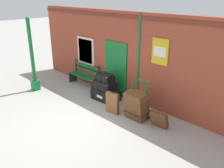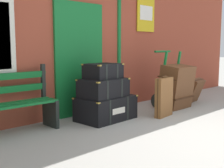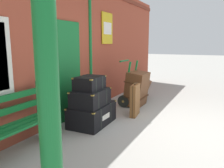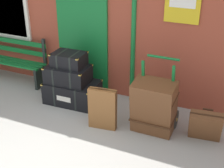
{
  "view_description": "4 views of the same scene",
  "coord_description": "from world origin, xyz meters",
  "px_view_note": "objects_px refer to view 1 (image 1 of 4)",
  "views": [
    {
      "loc": [
        5.5,
        -3.82,
        3.8
      ],
      "look_at": [
        -0.11,
        1.75,
        0.74
      ],
      "focal_mm": 38.27,
      "sensor_mm": 36.0,
      "label": 1
    },
    {
      "loc": [
        -4.02,
        -1.93,
        1.3
      ],
      "look_at": [
        -0.47,
        1.68,
        0.65
      ],
      "focal_mm": 47.27,
      "sensor_mm": 36.0,
      "label": 2
    },
    {
      "loc": [
        -4.26,
        -0.54,
        1.65
      ],
      "look_at": [
        0.06,
        1.63,
        0.77
      ],
      "focal_mm": 35.94,
      "sensor_mm": 36.0,
      "label": 3
    },
    {
      "loc": [
        2.51,
        -2.96,
        3.11
      ],
      "look_at": [
        0.31,
        1.89,
        0.5
      ],
      "focal_mm": 51.82,
      "sensor_mm": 36.0,
      "label": 4
    }
  ],
  "objects_px": {
    "platform_bench": "(84,76)",
    "steamer_trunk_top": "(105,77)",
    "porters_trolley": "(140,109)",
    "suitcase_brown": "(159,119)",
    "steamer_trunk_base": "(106,94)",
    "large_brown_trunk": "(136,105)",
    "steamer_trunk_middle": "(104,85)",
    "lamp_post": "(33,64)",
    "suitcase_olive": "(112,103)"
  },
  "relations": [
    {
      "from": "steamer_trunk_top",
      "to": "suitcase_brown",
      "type": "height_order",
      "value": "steamer_trunk_top"
    },
    {
      "from": "suitcase_olive",
      "to": "steamer_trunk_base",
      "type": "bearing_deg",
      "value": 148.15
    },
    {
      "from": "suitcase_olive",
      "to": "steamer_trunk_top",
      "type": "bearing_deg",
      "value": 148.67
    },
    {
      "from": "steamer_trunk_middle",
      "to": "steamer_trunk_top",
      "type": "distance_m",
      "value": 0.29
    },
    {
      "from": "steamer_trunk_base",
      "to": "steamer_trunk_top",
      "type": "relative_size",
      "value": 1.65
    },
    {
      "from": "steamer_trunk_middle",
      "to": "large_brown_trunk",
      "type": "height_order",
      "value": "large_brown_trunk"
    },
    {
      "from": "lamp_post",
      "to": "suitcase_brown",
      "type": "bearing_deg",
      "value": 12.14
    },
    {
      "from": "platform_bench",
      "to": "suitcase_olive",
      "type": "relative_size",
      "value": 2.09
    },
    {
      "from": "steamer_trunk_base",
      "to": "large_brown_trunk",
      "type": "bearing_deg",
      "value": -10.29
    },
    {
      "from": "suitcase_brown",
      "to": "steamer_trunk_middle",
      "type": "bearing_deg",
      "value": 174.74
    },
    {
      "from": "porters_trolley",
      "to": "suitcase_olive",
      "type": "height_order",
      "value": "porters_trolley"
    },
    {
      "from": "platform_bench",
      "to": "suitcase_olive",
      "type": "xyz_separation_m",
      "value": [
        2.65,
        -0.93,
        -0.08
      ]
    },
    {
      "from": "lamp_post",
      "to": "large_brown_trunk",
      "type": "distance_m",
      "value": 4.66
    },
    {
      "from": "suitcase_brown",
      "to": "suitcase_olive",
      "type": "bearing_deg",
      "value": -168.85
    },
    {
      "from": "steamer_trunk_middle",
      "to": "porters_trolley",
      "type": "height_order",
      "value": "porters_trolley"
    },
    {
      "from": "steamer_trunk_middle",
      "to": "suitcase_brown",
      "type": "bearing_deg",
      "value": -5.26
    },
    {
      "from": "steamer_trunk_top",
      "to": "porters_trolley",
      "type": "height_order",
      "value": "porters_trolley"
    },
    {
      "from": "lamp_post",
      "to": "porters_trolley",
      "type": "relative_size",
      "value": 2.44
    },
    {
      "from": "suitcase_brown",
      "to": "steamer_trunk_base",
      "type": "bearing_deg",
      "value": 174.33
    },
    {
      "from": "steamer_trunk_base",
      "to": "steamer_trunk_middle",
      "type": "distance_m",
      "value": 0.38
    },
    {
      "from": "lamp_post",
      "to": "porters_trolley",
      "type": "height_order",
      "value": "lamp_post"
    },
    {
      "from": "suitcase_brown",
      "to": "suitcase_olive",
      "type": "relative_size",
      "value": 0.74
    },
    {
      "from": "platform_bench",
      "to": "steamer_trunk_base",
      "type": "height_order",
      "value": "platform_bench"
    },
    {
      "from": "lamp_post",
      "to": "platform_bench",
      "type": "distance_m",
      "value": 2.14
    },
    {
      "from": "steamer_trunk_base",
      "to": "porters_trolley",
      "type": "height_order",
      "value": "porters_trolley"
    },
    {
      "from": "steamer_trunk_base",
      "to": "porters_trolley",
      "type": "relative_size",
      "value": 0.86
    },
    {
      "from": "steamer_trunk_base",
      "to": "large_brown_trunk",
      "type": "distance_m",
      "value": 1.79
    },
    {
      "from": "porters_trolley",
      "to": "steamer_trunk_top",
      "type": "bearing_deg",
      "value": 174.82
    },
    {
      "from": "steamer_trunk_middle",
      "to": "steamer_trunk_top",
      "type": "relative_size",
      "value": 1.34
    },
    {
      "from": "lamp_post",
      "to": "steamer_trunk_base",
      "type": "height_order",
      "value": "lamp_post"
    },
    {
      "from": "porters_trolley",
      "to": "suitcase_brown",
      "type": "height_order",
      "value": "porters_trolley"
    },
    {
      "from": "platform_bench",
      "to": "steamer_trunk_middle",
      "type": "relative_size",
      "value": 1.9
    },
    {
      "from": "steamer_trunk_top",
      "to": "suitcase_brown",
      "type": "bearing_deg",
      "value": -5.96
    },
    {
      "from": "steamer_trunk_middle",
      "to": "suitcase_olive",
      "type": "distance_m",
      "value": 1.17
    },
    {
      "from": "lamp_post",
      "to": "steamer_trunk_top",
      "type": "distance_m",
      "value": 3.06
    },
    {
      "from": "platform_bench",
      "to": "steamer_trunk_middle",
      "type": "height_order",
      "value": "platform_bench"
    },
    {
      "from": "steamer_trunk_base",
      "to": "suitcase_brown",
      "type": "height_order",
      "value": "suitcase_brown"
    },
    {
      "from": "porters_trolley",
      "to": "suitcase_brown",
      "type": "xyz_separation_m",
      "value": [
        0.84,
        -0.11,
        0.01
      ]
    },
    {
      "from": "steamer_trunk_top",
      "to": "large_brown_trunk",
      "type": "bearing_deg",
      "value": -10.57
    },
    {
      "from": "platform_bench",
      "to": "steamer_trunk_top",
      "type": "distance_m",
      "value": 1.75
    },
    {
      "from": "lamp_post",
      "to": "suitcase_brown",
      "type": "relative_size",
      "value": 5.19
    },
    {
      "from": "lamp_post",
      "to": "steamer_trunk_top",
      "type": "bearing_deg",
      "value": 27.76
    },
    {
      "from": "steamer_trunk_base",
      "to": "steamer_trunk_middle",
      "type": "bearing_deg",
      "value": -169.42
    },
    {
      "from": "lamp_post",
      "to": "steamer_trunk_base",
      "type": "relative_size",
      "value": 2.83
    },
    {
      "from": "platform_bench",
      "to": "steamer_trunk_top",
      "type": "bearing_deg",
      "value": -11.43
    },
    {
      "from": "steamer_trunk_middle",
      "to": "large_brown_trunk",
      "type": "bearing_deg",
      "value": -9.53
    },
    {
      "from": "steamer_trunk_top",
      "to": "suitcase_brown",
      "type": "distance_m",
      "value": 2.71
    },
    {
      "from": "steamer_trunk_middle",
      "to": "suitcase_olive",
      "type": "height_order",
      "value": "suitcase_olive"
    },
    {
      "from": "suitcase_brown",
      "to": "suitcase_olive",
      "type": "xyz_separation_m",
      "value": [
        -1.64,
        -0.32,
        0.08
      ]
    },
    {
      "from": "platform_bench",
      "to": "porters_trolley",
      "type": "relative_size",
      "value": 1.33
    }
  ]
}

